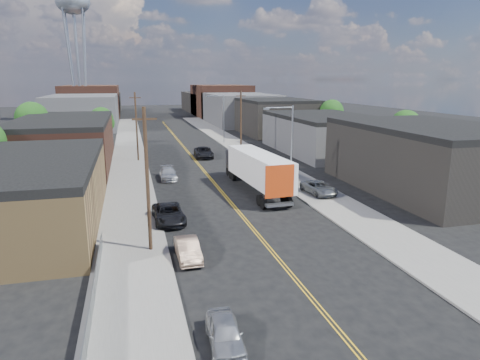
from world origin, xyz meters
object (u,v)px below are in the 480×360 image
car_left_c (169,214)px  car_right_lot_a (319,188)px  semi_truck (255,168)px  car_ahead_truck (204,152)px  car_left_a (225,333)px  car_left_d (168,174)px  water_tower (73,7)px  car_right_lot_c (271,164)px  car_left_b (188,249)px

car_left_c → car_right_lot_a: size_ratio=1.11×
semi_truck → car_ahead_truck: 20.95m
car_left_a → car_left_d: 34.09m
car_left_c → semi_truck: bearing=38.9°
water_tower → car_right_lot_c: size_ratio=9.56×
water_tower → semi_truck: 93.42m
car_ahead_truck → car_right_lot_a: bearing=-67.9°
car_left_a → car_ahead_truck: (7.16, 47.51, 0.17)m
car_left_b → car_left_c: car_left_c is taller
car_left_d → car_right_lot_c: size_ratio=1.22×
car_left_b → car_right_lot_c: car_right_lot_c is taller
car_left_a → car_right_lot_a: car_right_lot_a is taller
water_tower → car_left_b: 107.53m
semi_truck → car_right_lot_c: 11.16m
water_tower → car_right_lot_a: water_tower is taller
car_right_lot_a → car_right_lot_c: car_right_lot_a is taller
semi_truck → car_ahead_truck: bearing=91.6°
car_left_c → car_ahead_truck: car_ahead_truck is taller
car_left_d → semi_truck: bearing=-38.5°
car_ahead_truck → car_right_lot_c: bearing=-52.1°
car_left_a → car_left_d: bearing=92.1°
water_tower → car_left_b: (16.14, -102.00, -29.97)m
car_left_c → car_ahead_truck: 30.58m
car_left_a → car_right_lot_c: 39.21m
water_tower → car_left_c: bearing=-80.6°
car_left_c → car_left_d: 16.14m
semi_truck → car_left_b: bearing=-123.7°
car_right_lot_a → semi_truck: bearing=138.9°
semi_truck → car_ahead_truck: (-2.06, 20.78, -1.62)m
semi_truck → car_left_a: semi_truck is taller
car_left_d → car_right_lot_a: (14.47, -11.32, 0.14)m
semi_truck → car_left_d: semi_truck is taller
semi_truck → water_tower: bearing=102.7°
car_right_lot_c → car_left_a: bearing=-140.3°
car_left_c → car_left_d: bearing=83.0°
car_left_a → car_left_c: 18.02m
car_right_lot_c → car_left_d: bearing=161.0°
car_left_c → car_right_lot_a: bearing=14.7°
car_left_c → car_right_lot_c: car_left_c is taller
car_right_lot_c → water_tower: bearing=83.6°
semi_truck → car_ahead_truck: semi_truck is taller
car_left_a → car_right_lot_a: bearing=59.6°
car_left_a → car_right_lot_a: (15.01, 22.76, 0.18)m
car_left_c → car_right_lot_c: (15.29, 18.45, 0.07)m
car_right_lot_c → car_ahead_truck: size_ratio=0.66×
car_left_d → car_right_lot_a: car_right_lot_a is taller
semi_truck → car_left_b: semi_truck is taller
water_tower → car_left_b: water_tower is taller
semi_truck → car_left_a: (-9.22, -26.72, -1.79)m
car_left_a → car_left_b: car_left_b is taller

